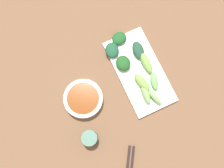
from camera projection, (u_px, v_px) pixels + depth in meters
tabletop at (127, 84)px, 0.96m from camera, size 2.10×2.10×0.02m
sauce_bowl at (83, 99)px, 0.92m from camera, size 0.14×0.14×0.03m
serving_plate at (140, 72)px, 0.95m from camera, size 0.16×0.32×0.01m
broccoli_leafy_0 at (123, 63)px, 0.93m from camera, size 0.06×0.06×0.03m
broccoli_stalk_1 at (146, 63)px, 0.93m from camera, size 0.03×0.09×0.03m
broccoli_stalk_2 at (154, 81)px, 0.92m from camera, size 0.04×0.07×0.02m
broccoli_stalk_3 at (155, 97)px, 0.91m from camera, size 0.04×0.07×0.02m
broccoli_stalk_4 at (145, 93)px, 0.91m from camera, size 0.04×0.09×0.02m
broccoli_leafy_5 at (138, 50)px, 0.94m from camera, size 0.05×0.08×0.03m
broccoli_leafy_6 at (119, 38)px, 0.96m from camera, size 0.06×0.06×0.02m
broccoli_leafy_7 at (113, 50)px, 0.95m from camera, size 0.07×0.07×0.02m
broccoli_stalk_8 at (142, 82)px, 0.92m from camera, size 0.05×0.08×0.03m
tea_cup at (90, 138)px, 0.88m from camera, size 0.06×0.06×0.05m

